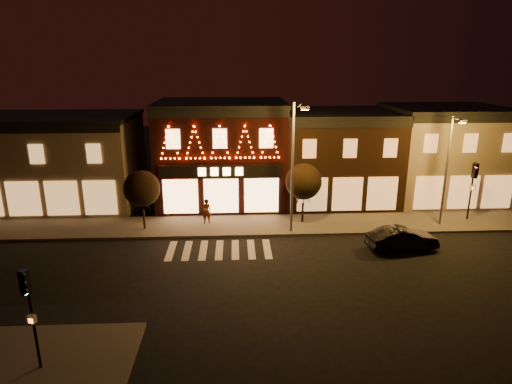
{
  "coord_description": "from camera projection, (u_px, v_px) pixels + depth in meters",
  "views": [
    {
      "loc": [
        1.04,
        -21.14,
        11.26
      ],
      "look_at": [
        2.3,
        4.0,
        3.74
      ],
      "focal_mm": 30.6,
      "sensor_mm": 36.0,
      "label": 1
    }
  ],
  "objects": [
    {
      "name": "building_left",
      "position": [
        60.0,
        160.0,
        35.12
      ],
      "size": [
        12.2,
        8.28,
        7.3
      ],
      "color": "#796E56",
      "rests_on": "ground"
    },
    {
      "name": "building_pulp",
      "position": [
        222.0,
        153.0,
        35.58
      ],
      "size": [
        10.2,
        8.34,
        8.3
      ],
      "color": "black",
      "rests_on": "ground"
    },
    {
      "name": "dark_sedan",
      "position": [
        402.0,
        239.0,
        27.09
      ],
      "size": [
        4.52,
        2.09,
        1.43
      ],
      "primitive_type": "imported",
      "rotation": [
        0.0,
        0.0,
        1.71
      ],
      "color": "black",
      "rests_on": "ground"
    },
    {
      "name": "streetlamp_mid",
      "position": [
        294.0,
        159.0,
        28.21
      ],
      "size": [
        0.81,
        1.98,
        8.68
      ],
      "rotation": [
        0.0,
        0.0,
        -0.25
      ],
      "color": "#59595E",
      "rests_on": "sidewalk_far"
    },
    {
      "name": "tree_left",
      "position": [
        142.0,
        189.0,
        29.49
      ],
      "size": [
        2.47,
        2.47,
        4.13
      ],
      "rotation": [
        0.0,
        0.0,
        0.17
      ],
      "color": "black",
      "rests_on": "sidewalk_far"
    },
    {
      "name": "building_right_b",
      "position": [
        443.0,
        153.0,
        36.55
      ],
      "size": [
        9.2,
        8.28,
        7.8
      ],
      "color": "#796E56",
      "rests_on": "ground"
    },
    {
      "name": "tree_right",
      "position": [
        304.0,
        182.0,
        30.77
      ],
      "size": [
        2.58,
        2.58,
        4.31
      ],
      "rotation": [
        0.0,
        0.0,
        -0.02
      ],
      "color": "black",
      "rests_on": "sidewalk_far"
    },
    {
      "name": "ground",
      "position": [
        217.0,
        281.0,
        23.4
      ],
      "size": [
        120.0,
        120.0,
        0.0
      ],
      "primitive_type": "plane",
      "color": "black",
      "rests_on": "ground"
    },
    {
      "name": "streetlamp_right",
      "position": [
        448.0,
        163.0,
        29.68
      ],
      "size": [
        0.5,
        1.76,
        7.66
      ],
      "rotation": [
        0.0,
        0.0,
        0.09
      ],
      "color": "#59595E",
      "rests_on": "sidewalk_far"
    },
    {
      "name": "traffic_signal_far",
      "position": [
        473.0,
        179.0,
        31.16
      ],
      "size": [
        0.38,
        0.49,
        4.28
      ],
      "rotation": [
        0.0,
        0.0,
        0.19
      ],
      "color": "black",
      "rests_on": "sidewalk_far"
    },
    {
      "name": "sidewalk_near",
      "position": [
        31.0,
        382.0,
        15.89
      ],
      "size": [
        7.0,
        7.0,
        0.15
      ],
      "primitive_type": "cube",
      "color": "#47423D",
      "rests_on": "ground"
    },
    {
      "name": "pedestrian",
      "position": [
        206.0,
        211.0,
        31.04
      ],
      "size": [
        0.73,
        0.54,
        1.83
      ],
      "primitive_type": "imported",
      "rotation": [
        0.0,
        0.0,
        3.3
      ],
      "color": "gray",
      "rests_on": "sidewalk_far"
    },
    {
      "name": "building_right_a",
      "position": [
        337.0,
        156.0,
        36.17
      ],
      "size": [
        9.2,
        8.28,
        7.5
      ],
      "color": "black",
      "rests_on": "ground"
    },
    {
      "name": "traffic_signal_near",
      "position": [
        29.0,
        300.0,
        15.6
      ],
      "size": [
        0.34,
        0.44,
        4.18
      ],
      "rotation": [
        0.0,
        0.0,
        -0.22
      ],
      "color": "black",
      "rests_on": "sidewalk_near"
    },
    {
      "name": "sidewalk_far",
      "position": [
        249.0,
        225.0,
        31.13
      ],
      "size": [
        44.0,
        4.0,
        0.15
      ],
      "primitive_type": "cube",
      "color": "#47423D",
      "rests_on": "ground"
    }
  ]
}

